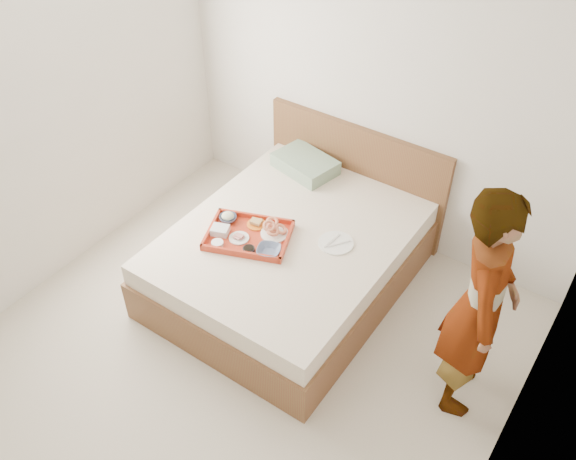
% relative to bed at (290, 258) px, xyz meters
% --- Properties ---
extents(ground, '(3.50, 4.00, 0.01)m').
position_rel_bed_xyz_m(ground, '(0.12, -1.00, -0.27)').
color(ground, beige).
rests_on(ground, ground).
extents(ceiling, '(3.50, 4.00, 0.01)m').
position_rel_bed_xyz_m(ceiling, '(0.12, -1.00, 2.33)').
color(ceiling, white).
rests_on(ceiling, ground).
extents(wall_back, '(3.50, 0.01, 2.60)m').
position_rel_bed_xyz_m(wall_back, '(0.12, 1.00, 1.04)').
color(wall_back, silver).
rests_on(wall_back, ground).
extents(wall_left, '(0.01, 4.00, 2.60)m').
position_rel_bed_xyz_m(wall_left, '(-1.63, -1.00, 1.04)').
color(wall_left, silver).
rests_on(wall_left, ground).
extents(wall_right, '(0.01, 4.00, 2.60)m').
position_rel_bed_xyz_m(wall_right, '(1.87, -1.00, 1.04)').
color(wall_right, silver).
rests_on(wall_right, ground).
extents(bed, '(1.65, 2.00, 0.53)m').
position_rel_bed_xyz_m(bed, '(0.00, 0.00, 0.00)').
color(bed, brown).
rests_on(bed, ground).
extents(headboard, '(1.65, 0.06, 0.95)m').
position_rel_bed_xyz_m(headboard, '(0.00, 0.97, 0.21)').
color(headboard, brown).
rests_on(headboard, ground).
extents(pillow, '(0.57, 0.44, 0.12)m').
position_rel_bed_xyz_m(pillow, '(-0.35, 0.73, 0.33)').
color(pillow, '#94AF92').
rests_on(pillow, bed).
extents(tray, '(0.72, 0.62, 0.05)m').
position_rel_bed_xyz_m(tray, '(-0.22, -0.22, 0.29)').
color(tray, red).
rests_on(tray, bed).
extents(prawn_plate, '(0.27, 0.27, 0.01)m').
position_rel_bed_xyz_m(prawn_plate, '(-0.07, -0.10, 0.29)').
color(prawn_plate, white).
rests_on(prawn_plate, tray).
extents(navy_bowl_big, '(0.22, 0.22, 0.04)m').
position_rel_bed_xyz_m(navy_bowl_big, '(0.01, -0.28, 0.30)').
color(navy_bowl_big, '#152348').
rests_on(navy_bowl_big, tray).
extents(sauce_dish, '(0.11, 0.11, 0.03)m').
position_rel_bed_xyz_m(sauce_dish, '(-0.11, -0.35, 0.30)').
color(sauce_dish, black).
rests_on(sauce_dish, tray).
extents(meat_plate, '(0.19, 0.19, 0.01)m').
position_rel_bed_xyz_m(meat_plate, '(-0.26, -0.29, 0.29)').
color(meat_plate, white).
rests_on(meat_plate, tray).
extents(bread_plate, '(0.19, 0.19, 0.01)m').
position_rel_bed_xyz_m(bread_plate, '(-0.25, -0.09, 0.29)').
color(bread_plate, orange).
rests_on(bread_plate, tray).
extents(salad_bowl, '(0.17, 0.17, 0.04)m').
position_rel_bed_xyz_m(salad_bowl, '(-0.46, -0.17, 0.30)').
color(salad_bowl, '#152348').
rests_on(salad_bowl, tray).
extents(plastic_tub, '(0.15, 0.14, 0.05)m').
position_rel_bed_xyz_m(plastic_tub, '(-0.41, -0.32, 0.31)').
color(plastic_tub, silver).
rests_on(plastic_tub, tray).
extents(cheese_round, '(0.11, 0.11, 0.03)m').
position_rel_bed_xyz_m(cheese_round, '(-0.34, -0.43, 0.30)').
color(cheese_round, white).
rests_on(cheese_round, tray).
extents(dinner_plate, '(0.34, 0.34, 0.01)m').
position_rel_bed_xyz_m(dinner_plate, '(0.35, 0.09, 0.27)').
color(dinner_plate, white).
rests_on(dinner_plate, bed).
extents(person, '(0.56, 0.70, 1.67)m').
position_rel_bed_xyz_m(person, '(1.49, -0.19, 0.57)').
color(person, white).
rests_on(person, ground).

